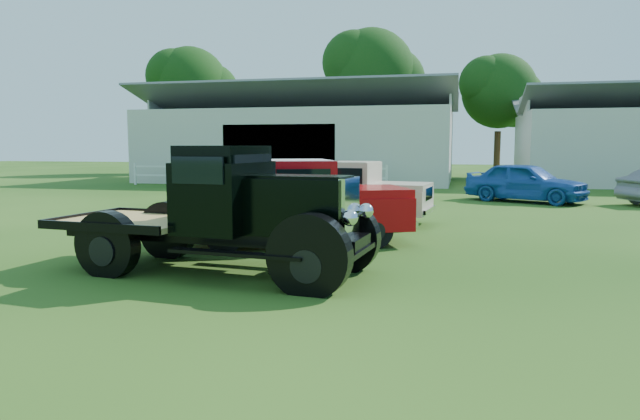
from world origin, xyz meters
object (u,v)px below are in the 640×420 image
(vintage_flatbed, at_px, (219,210))
(red_pickup, at_px, (294,202))
(misc_car_blue, at_px, (526,182))
(white_pickup, at_px, (350,193))

(vintage_flatbed, bearing_deg, red_pickup, 87.46)
(vintage_flatbed, distance_m, misc_car_blue, 15.59)
(white_pickup, relative_size, misc_car_blue, 1.02)
(red_pickup, xyz_separation_m, misc_car_blue, (5.99, 11.21, -0.17))
(white_pickup, height_order, misc_car_blue, white_pickup)
(vintage_flatbed, bearing_deg, misc_car_blue, 71.17)
(misc_car_blue, bearing_deg, vintage_flatbed, -176.83)
(misc_car_blue, bearing_deg, white_pickup, 171.04)
(vintage_flatbed, xyz_separation_m, misc_car_blue, (6.41, 14.21, -0.31))
(vintage_flatbed, distance_m, red_pickup, 3.04)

